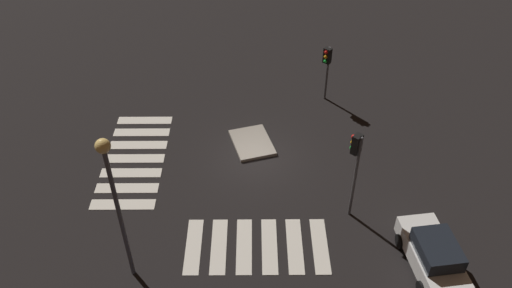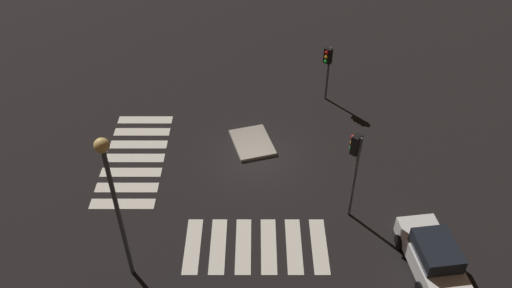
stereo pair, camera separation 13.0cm
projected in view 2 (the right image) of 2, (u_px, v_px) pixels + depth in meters
name	position (u px, v px, depth m)	size (l,w,h in m)	color
ground_plane	(256.00, 158.00, 28.30)	(80.00, 80.00, 0.00)	black
traffic_island	(252.00, 143.00, 29.19)	(3.19, 2.73, 0.18)	gray
car_white	(432.00, 255.00, 22.09)	(4.31, 2.37, 1.81)	silver
traffic_light_north	(355.00, 157.00, 22.92)	(0.54, 0.53, 4.74)	#47474C
traffic_light_west	(328.00, 61.00, 30.87)	(0.53, 0.54, 3.62)	#47474C
street_lamp	(112.00, 188.00, 19.28)	(0.56, 0.56, 7.40)	#47474C
crosswalk_near	(135.00, 158.00, 28.30)	(7.60, 3.20, 0.02)	silver
crosswalk_side	(256.00, 246.00, 23.60)	(3.20, 6.45, 0.02)	silver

